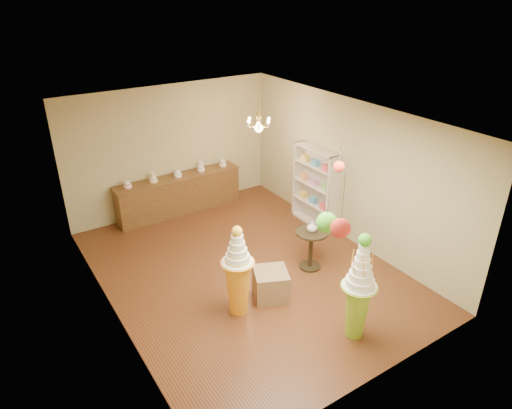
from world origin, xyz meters
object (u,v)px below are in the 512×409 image
pedestal_green (358,297)px  pedestal_orange (238,279)px  round_table (311,244)px  sideboard (179,194)px

pedestal_green → pedestal_orange: pedestal_green is taller
pedestal_orange → round_table: bearing=11.2°
pedestal_green → round_table: pedestal_green is taller
sideboard → round_table: 3.73m
sideboard → round_table: sideboard is taller
sideboard → pedestal_green: bearing=-84.8°
pedestal_green → sideboard: 5.44m
sideboard → round_table: bearing=-72.7°
pedestal_orange → round_table: pedestal_orange is taller
pedestal_green → round_table: bearing=71.6°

